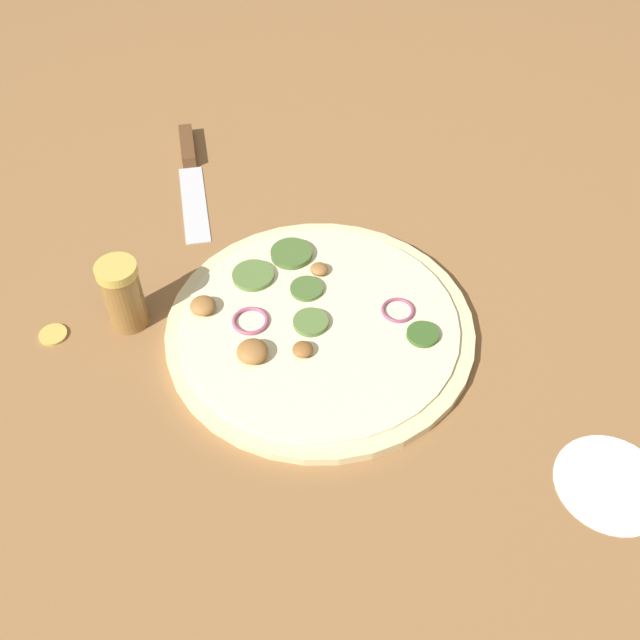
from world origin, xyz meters
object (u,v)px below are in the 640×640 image
pizza (318,326)px  spice_jar (123,294)px  knife (189,163)px  loose_cap (53,334)px

pizza → spice_jar: bearing=-100.1°
spice_jar → knife: bearing=167.1°
knife → loose_cap: bearing=-31.2°
pizza → spice_jar: 0.23m
pizza → loose_cap: pizza is taller
knife → spice_jar: size_ratio=2.76×
loose_cap → spice_jar: bearing=98.7°
pizza → loose_cap: size_ratio=10.98×
pizza → loose_cap: (-0.03, -0.32, -0.00)m
knife → spice_jar: bearing=-17.3°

